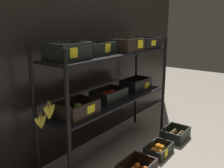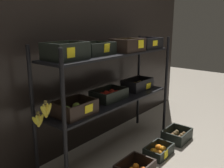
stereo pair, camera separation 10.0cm
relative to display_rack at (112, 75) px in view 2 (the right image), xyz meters
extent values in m
plane|color=gray|center=(0.00, 0.00, -0.82)|extent=(10.00, 10.00, 0.00)
cube|color=black|center=(0.00, 0.39, 0.27)|extent=(3.97, 0.12, 2.19)
cylinder|color=black|center=(-0.78, -0.20, -0.24)|extent=(0.03, 0.03, 1.16)
cylinder|color=black|center=(0.79, -0.20, -0.24)|extent=(0.03, 0.03, 1.16)
cylinder|color=black|center=(-0.78, 0.19, -0.24)|extent=(0.03, 0.03, 1.16)
cylinder|color=black|center=(0.79, 0.19, -0.24)|extent=(0.03, 0.03, 1.16)
cube|color=black|center=(0.00, 0.00, -0.27)|extent=(1.53, 0.36, 0.02)
cube|color=black|center=(0.00, 0.00, 0.21)|extent=(1.53, 0.36, 0.02)
cube|color=black|center=(-0.51, -0.01, -0.25)|extent=(0.33, 0.25, 0.01)
cube|color=black|center=(-0.51, -0.13, -0.19)|extent=(0.33, 0.02, 0.11)
cube|color=black|center=(-0.51, 0.11, -0.19)|extent=(0.33, 0.02, 0.11)
cube|color=black|center=(-0.66, -0.01, -0.19)|extent=(0.02, 0.22, 0.11)
cube|color=black|center=(-0.35, -0.01, -0.19)|extent=(0.02, 0.22, 0.11)
sphere|color=#84BF3F|center=(-0.56, -0.06, -0.21)|extent=(0.07, 0.07, 0.07)
sphere|color=#94BB33|center=(-0.45, -0.05, -0.21)|extent=(0.07, 0.07, 0.07)
sphere|color=#85C347|center=(-0.57, 0.02, -0.21)|extent=(0.07, 0.07, 0.07)
sphere|color=#97B73F|center=(-0.46, 0.02, -0.21)|extent=(0.07, 0.07, 0.07)
cube|color=yellow|center=(-0.47, -0.14, -0.19)|extent=(0.09, 0.01, 0.07)
cube|color=black|center=(0.00, 0.04, -0.25)|extent=(0.36, 0.24, 0.01)
cube|color=black|center=(0.00, -0.07, -0.20)|extent=(0.36, 0.02, 0.10)
cube|color=black|center=(0.00, 0.15, -0.20)|extent=(0.36, 0.02, 0.10)
cube|color=black|center=(-0.17, 0.04, -0.20)|extent=(0.02, 0.20, 0.10)
cube|color=black|center=(0.17, 0.04, -0.20)|extent=(0.02, 0.20, 0.10)
sphere|color=red|center=(-0.09, 0.00, -0.21)|extent=(0.07, 0.07, 0.07)
sphere|color=red|center=(0.01, 0.01, -0.21)|extent=(0.07, 0.07, 0.07)
sphere|color=red|center=(0.08, 0.00, -0.21)|extent=(0.07, 0.07, 0.07)
sphere|color=red|center=(-0.08, 0.06, -0.21)|extent=(0.07, 0.07, 0.07)
sphere|color=red|center=(0.00, 0.07, -0.21)|extent=(0.07, 0.07, 0.07)
sphere|color=red|center=(0.09, 0.07, -0.21)|extent=(0.07, 0.07, 0.07)
cube|color=black|center=(0.51, 0.03, -0.25)|extent=(0.37, 0.22, 0.01)
cube|color=black|center=(0.51, -0.08, -0.19)|extent=(0.37, 0.02, 0.11)
cube|color=black|center=(0.51, 0.13, -0.19)|extent=(0.37, 0.02, 0.11)
cube|color=black|center=(0.33, 0.03, -0.19)|extent=(0.02, 0.19, 0.11)
cube|color=black|center=(0.69, 0.03, -0.19)|extent=(0.02, 0.19, 0.11)
ellipsoid|color=brown|center=(0.39, -0.01, -0.21)|extent=(0.05, 0.05, 0.07)
ellipsoid|color=brown|center=(0.45, -0.01, -0.21)|extent=(0.05, 0.05, 0.07)
ellipsoid|color=brown|center=(0.51, -0.01, -0.21)|extent=(0.05, 0.05, 0.07)
ellipsoid|color=brown|center=(0.56, -0.01, -0.21)|extent=(0.05, 0.05, 0.07)
ellipsoid|color=brown|center=(0.62, -0.01, -0.21)|extent=(0.05, 0.05, 0.07)
ellipsoid|color=brown|center=(0.39, 0.06, -0.21)|extent=(0.05, 0.05, 0.07)
ellipsoid|color=brown|center=(0.45, 0.06, -0.21)|extent=(0.05, 0.05, 0.07)
ellipsoid|color=brown|center=(0.51, 0.06, -0.21)|extent=(0.05, 0.05, 0.07)
ellipsoid|color=brown|center=(0.57, 0.06, -0.21)|extent=(0.05, 0.05, 0.07)
ellipsoid|color=brown|center=(0.62, 0.06, -0.21)|extent=(0.05, 0.05, 0.07)
cube|color=yellow|center=(0.57, -0.09, -0.21)|extent=(0.10, 0.01, 0.07)
cube|color=black|center=(-0.55, 0.02, 0.22)|extent=(0.32, 0.25, 0.01)
cube|color=black|center=(-0.55, -0.10, 0.29)|extent=(0.32, 0.02, 0.13)
cube|color=black|center=(-0.55, 0.14, 0.29)|extent=(0.32, 0.02, 0.13)
cube|color=black|center=(-0.71, 0.02, 0.29)|extent=(0.02, 0.22, 0.13)
cube|color=black|center=(-0.40, 0.02, 0.29)|extent=(0.02, 0.22, 0.13)
sphere|color=#E7C447|center=(-0.61, -0.02, 0.26)|extent=(0.07, 0.07, 0.07)
sphere|color=gold|center=(-0.50, -0.02, 0.26)|extent=(0.07, 0.07, 0.07)
sphere|color=gold|center=(-0.60, 0.05, 0.26)|extent=(0.07, 0.07, 0.07)
sphere|color=gold|center=(-0.50, 0.06, 0.26)|extent=(0.07, 0.07, 0.07)
cube|color=yellow|center=(-0.61, -0.11, 0.29)|extent=(0.08, 0.01, 0.08)
cube|color=black|center=(-0.18, 0.05, 0.22)|extent=(0.33, 0.26, 0.01)
cube|color=black|center=(-0.18, -0.07, 0.28)|extent=(0.33, 0.02, 0.10)
cube|color=black|center=(-0.18, 0.17, 0.28)|extent=(0.33, 0.02, 0.10)
cube|color=black|center=(-0.34, 0.05, 0.28)|extent=(0.02, 0.23, 0.10)
cube|color=black|center=(-0.02, 0.05, 0.28)|extent=(0.02, 0.23, 0.10)
ellipsoid|color=yellow|center=(-0.26, 0.01, 0.27)|extent=(0.06, 0.06, 0.08)
ellipsoid|color=yellow|center=(-0.18, 0.01, 0.27)|extent=(0.06, 0.06, 0.08)
ellipsoid|color=yellow|center=(-0.10, 0.01, 0.27)|extent=(0.06, 0.06, 0.08)
ellipsoid|color=yellow|center=(-0.26, 0.10, 0.27)|extent=(0.06, 0.06, 0.08)
ellipsoid|color=yellow|center=(-0.18, 0.09, 0.27)|extent=(0.06, 0.06, 0.08)
ellipsoid|color=yellow|center=(-0.10, 0.10, 0.27)|extent=(0.06, 0.06, 0.08)
cube|color=yellow|center=(-0.16, -0.08, 0.28)|extent=(0.07, 0.01, 0.07)
cube|color=black|center=(0.19, -0.05, 0.22)|extent=(0.33, 0.23, 0.01)
cube|color=black|center=(0.19, -0.16, 0.29)|extent=(0.33, 0.02, 0.12)
cube|color=black|center=(0.19, 0.06, 0.29)|extent=(0.33, 0.02, 0.12)
cube|color=black|center=(0.04, -0.05, 0.29)|extent=(0.02, 0.20, 0.12)
cube|color=black|center=(0.35, -0.05, 0.29)|extent=(0.02, 0.20, 0.12)
ellipsoid|color=tan|center=(0.12, -0.08, 0.27)|extent=(0.07, 0.07, 0.09)
ellipsoid|color=tan|center=(0.20, -0.09, 0.27)|extent=(0.07, 0.07, 0.09)
ellipsoid|color=#AAB54A|center=(0.27, -0.09, 0.27)|extent=(0.07, 0.07, 0.09)
ellipsoid|color=#B0BD62|center=(0.12, -0.01, 0.27)|extent=(0.07, 0.07, 0.09)
ellipsoid|color=#A7B152|center=(0.19, -0.01, 0.27)|extent=(0.07, 0.07, 0.09)
ellipsoid|color=#AEBC4D|center=(0.27, -0.01, 0.27)|extent=(0.07, 0.07, 0.09)
cube|color=yellow|center=(0.26, -0.17, 0.29)|extent=(0.09, 0.01, 0.08)
cube|color=black|center=(0.58, -0.04, 0.22)|extent=(0.35, 0.24, 0.01)
cube|color=black|center=(0.58, -0.15, 0.28)|extent=(0.35, 0.02, 0.11)
cube|color=black|center=(0.58, 0.07, 0.28)|extent=(0.35, 0.02, 0.11)
cube|color=black|center=(0.41, -0.04, 0.28)|extent=(0.02, 0.21, 0.11)
cube|color=black|center=(0.74, -0.04, 0.28)|extent=(0.02, 0.21, 0.11)
sphere|color=#55264B|center=(0.47, -0.09, 0.25)|extent=(0.05, 0.05, 0.05)
sphere|color=#65244A|center=(0.52, -0.09, 0.25)|extent=(0.05, 0.05, 0.05)
sphere|color=#6A1D53|center=(0.57, -0.09, 0.25)|extent=(0.05, 0.05, 0.05)
sphere|color=#661B59|center=(0.63, -0.09, 0.25)|extent=(0.05, 0.05, 0.05)
sphere|color=#6B2554|center=(0.68, -0.09, 0.25)|extent=(0.05, 0.05, 0.05)
sphere|color=#652B5A|center=(0.47, -0.04, 0.25)|extent=(0.05, 0.05, 0.05)
sphere|color=#6B2646|center=(0.52, -0.04, 0.25)|extent=(0.05, 0.05, 0.05)
sphere|color=#652A4D|center=(0.58, -0.04, 0.25)|extent=(0.05, 0.05, 0.05)
sphere|color=#5A1958|center=(0.63, -0.04, 0.25)|extent=(0.05, 0.05, 0.05)
sphere|color=#5C2B4D|center=(0.68, -0.04, 0.25)|extent=(0.05, 0.05, 0.05)
sphere|color=#5B2A52|center=(0.47, 0.01, 0.25)|extent=(0.05, 0.05, 0.05)
sphere|color=#60244D|center=(0.52, 0.01, 0.25)|extent=(0.05, 0.05, 0.05)
sphere|color=#6C2753|center=(0.57, 0.01, 0.25)|extent=(0.05, 0.05, 0.05)
sphere|color=#571E4D|center=(0.63, 0.01, 0.25)|extent=(0.05, 0.05, 0.05)
sphere|color=#5E1956|center=(0.68, 0.01, 0.25)|extent=(0.05, 0.05, 0.05)
cube|color=yellow|center=(0.56, -0.16, 0.28)|extent=(0.09, 0.01, 0.06)
cylinder|color=brown|center=(-0.82, 0.06, -0.17)|extent=(0.02, 0.02, 0.02)
ellipsoid|color=yellow|center=(-0.84, 0.07, -0.24)|extent=(0.08, 0.03, 0.11)
ellipsoid|color=yellow|center=(-0.83, 0.06, -0.24)|extent=(0.05, 0.03, 0.11)
ellipsoid|color=yellow|center=(-0.81, 0.07, -0.24)|extent=(0.05, 0.03, 0.11)
ellipsoid|color=yellow|center=(-0.80, 0.06, -0.24)|extent=(0.08, 0.03, 0.11)
cylinder|color=brown|center=(-0.82, -0.05, -0.06)|extent=(0.02, 0.02, 0.02)
ellipsoid|color=yellow|center=(-0.84, -0.05, -0.13)|extent=(0.08, 0.03, 0.12)
ellipsoid|color=yellow|center=(-0.83, -0.04, -0.13)|extent=(0.05, 0.03, 0.12)
ellipsoid|color=yellow|center=(-0.81, -0.04, -0.13)|extent=(0.05, 0.03, 0.12)
ellipsoid|color=yellow|center=(-0.80, -0.05, -0.13)|extent=(0.09, 0.03, 0.11)
cube|color=black|center=(-0.22, -0.34, -0.75)|extent=(0.32, 0.02, 0.13)
cube|color=black|center=(-0.07, -0.45, -0.75)|extent=(0.02, 0.22, 0.13)
sphere|color=orange|center=(-0.14, -0.41, -0.78)|extent=(0.06, 0.06, 0.06)
cube|color=black|center=(0.24, -0.44, -0.82)|extent=(0.31, 0.20, 0.01)
cube|color=black|center=(0.24, -0.53, -0.77)|extent=(0.31, 0.02, 0.09)
cube|color=black|center=(0.24, -0.34, -0.77)|extent=(0.31, 0.02, 0.09)
cube|color=black|center=(0.09, -0.44, -0.77)|extent=(0.02, 0.17, 0.09)
cube|color=black|center=(0.38, -0.44, -0.77)|extent=(0.02, 0.17, 0.09)
sphere|color=orange|center=(0.18, -0.46, -0.78)|extent=(0.07, 0.07, 0.07)
sphere|color=orange|center=(0.28, -0.46, -0.78)|extent=(0.07, 0.07, 0.07)
sphere|color=orange|center=(0.18, -0.41, -0.78)|extent=(0.07, 0.07, 0.07)
sphere|color=orange|center=(0.28, -0.41, -0.78)|extent=(0.07, 0.07, 0.07)
cube|color=yellow|center=(0.19, -0.54, -0.76)|extent=(0.07, 0.01, 0.07)
cube|color=black|center=(0.67, -0.43, -0.82)|extent=(0.32, 0.25, 0.01)
cube|color=black|center=(0.67, -0.55, -0.76)|extent=(0.32, 0.02, 0.11)
cube|color=black|center=(0.67, -0.31, -0.76)|extent=(0.32, 0.02, 0.11)
cube|color=black|center=(0.51, -0.43, -0.76)|extent=(0.02, 0.22, 0.11)
cube|color=black|center=(0.82, -0.43, -0.76)|extent=(0.02, 0.22, 0.11)
ellipsoid|color=brown|center=(0.58, -0.47, -0.78)|extent=(0.05, 0.05, 0.07)
ellipsoid|color=brown|center=(0.63, -0.48, -0.78)|extent=(0.05, 0.05, 0.07)
ellipsoid|color=brown|center=(0.70, -0.48, -0.78)|extent=(0.05, 0.05, 0.07)
ellipsoid|color=brown|center=(0.76, -0.48, -0.78)|extent=(0.05, 0.05, 0.07)
ellipsoid|color=brown|center=(0.58, -0.39, -0.78)|extent=(0.05, 0.05, 0.07)
ellipsoid|color=brown|center=(0.64, -0.39, -0.78)|extent=(0.05, 0.05, 0.07)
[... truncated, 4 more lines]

